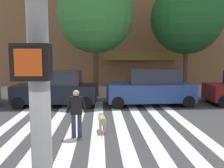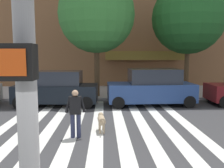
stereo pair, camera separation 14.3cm
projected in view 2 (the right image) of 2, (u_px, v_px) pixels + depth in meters
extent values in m
plane|color=#353538|center=(104.00, 132.00, 8.90)|extent=(160.00, 160.00, 0.00)
cube|color=#A3A0A4|center=(104.00, 92.00, 17.97)|extent=(80.00, 6.00, 0.15)
cube|color=silver|center=(22.00, 133.00, 8.80)|extent=(0.45, 11.71, 0.01)
cube|color=silver|center=(47.00, 133.00, 8.83)|extent=(0.45, 11.71, 0.01)
cube|color=silver|center=(72.00, 132.00, 8.86)|extent=(0.45, 11.71, 0.01)
cube|color=silver|center=(97.00, 132.00, 8.89)|extent=(0.45, 11.71, 0.01)
cube|color=silver|center=(122.00, 132.00, 8.92)|extent=(0.45, 11.71, 0.01)
cube|color=silver|center=(146.00, 132.00, 8.95)|extent=(0.45, 11.71, 0.01)
cube|color=silver|center=(170.00, 131.00, 8.98)|extent=(0.45, 11.71, 0.01)
cube|color=silver|center=(194.00, 131.00, 9.01)|extent=(0.45, 11.71, 0.01)
cube|color=olive|center=(144.00, 56.00, 20.15)|extent=(6.38, 1.60, 0.70)
cylinder|color=gray|center=(24.00, 25.00, 2.04)|extent=(0.18, 0.18, 5.80)
cube|color=black|center=(17.00, 62.00, 1.87)|extent=(0.28, 0.18, 0.28)
cube|color=#E54C14|center=(12.00, 62.00, 1.78)|extent=(0.20, 0.01, 0.20)
cube|color=black|center=(56.00, 93.00, 13.44)|extent=(4.53, 1.98, 0.92)
cube|color=#232833|center=(59.00, 78.00, 13.35)|extent=(2.43, 1.69, 0.75)
cylinder|color=black|center=(19.00, 103.00, 12.66)|extent=(0.67, 0.24, 0.66)
cylinder|color=black|center=(30.00, 97.00, 14.32)|extent=(0.67, 0.24, 0.66)
cylinder|color=black|center=(87.00, 103.00, 12.66)|extent=(0.67, 0.24, 0.66)
cylinder|color=black|center=(90.00, 97.00, 14.32)|extent=(0.67, 0.24, 0.66)
cube|color=navy|center=(150.00, 92.00, 13.62)|extent=(4.80, 2.14, 0.98)
cube|color=#232833|center=(154.00, 76.00, 13.52)|extent=(2.80, 1.83, 0.80)
cylinder|color=black|center=(118.00, 103.00, 12.64)|extent=(0.67, 0.24, 0.66)
cylinder|color=black|center=(115.00, 97.00, 14.43)|extent=(0.67, 0.24, 0.66)
cylinder|color=black|center=(189.00, 102.00, 12.90)|extent=(0.67, 0.24, 0.66)
cylinder|color=black|center=(178.00, 96.00, 14.69)|extent=(0.67, 0.24, 0.66)
cylinder|color=black|center=(211.00, 96.00, 14.69)|extent=(0.66, 0.23, 0.66)
cylinder|color=#4C3823|center=(97.00, 66.00, 15.59)|extent=(0.33, 0.33, 3.84)
sphere|color=#337533|center=(97.00, 14.00, 15.20)|extent=(4.80, 4.80, 4.80)
cylinder|color=#4C3823|center=(187.00, 66.00, 16.79)|extent=(0.32, 0.32, 3.80)
sphere|color=#1E5623|center=(188.00, 18.00, 16.40)|extent=(4.91, 4.91, 4.91)
cylinder|color=#282D4C|center=(73.00, 126.00, 8.26)|extent=(0.16, 0.16, 0.82)
cylinder|color=#282D4C|center=(79.00, 126.00, 8.29)|extent=(0.16, 0.16, 0.82)
cube|color=black|center=(75.00, 105.00, 8.19)|extent=(0.40, 0.28, 0.60)
cylinder|color=black|center=(68.00, 105.00, 8.16)|extent=(0.23, 0.11, 0.57)
cylinder|color=black|center=(83.00, 104.00, 8.22)|extent=(0.23, 0.11, 0.57)
sphere|color=tan|center=(75.00, 93.00, 8.14)|extent=(0.24, 0.24, 0.22)
cylinder|color=tan|center=(102.00, 120.00, 8.85)|extent=(0.31, 0.58, 0.26)
sphere|color=tan|center=(101.00, 115.00, 9.20)|extent=(0.22, 0.22, 0.20)
cylinder|color=tan|center=(102.00, 121.00, 8.47)|extent=(0.06, 0.24, 0.16)
cylinder|color=tan|center=(99.00, 126.00, 9.07)|extent=(0.06, 0.06, 0.32)
cylinder|color=tan|center=(103.00, 126.00, 9.09)|extent=(0.06, 0.06, 0.32)
cylinder|color=tan|center=(100.00, 129.00, 8.69)|extent=(0.06, 0.06, 0.32)
cylinder|color=tan|center=(104.00, 129.00, 8.70)|extent=(0.06, 0.06, 0.32)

